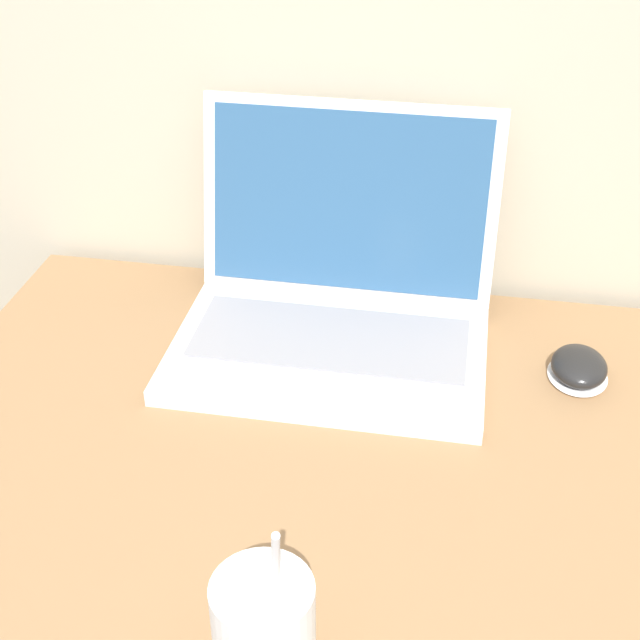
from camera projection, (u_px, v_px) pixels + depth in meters
The scene contains 3 objects.
laptop at pixel (336, 295), 1.08m from camera, with size 0.37×0.30×0.26m.
drink_cup at pixel (264, 637), 0.67m from camera, with size 0.08×0.08×0.20m.
computer_mouse at pixel (579, 368), 1.03m from camera, with size 0.07×0.08×0.03m.
Camera 1 is at (0.07, -0.34, 1.33)m, focal length 50.00 mm.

